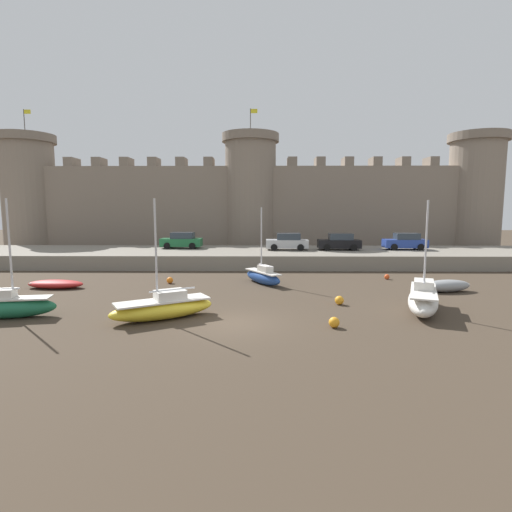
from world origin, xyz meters
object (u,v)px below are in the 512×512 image
mooring_buoy_mid_mud (170,280)px  car_quay_west (182,241)px  mooring_buoy_near_channel (387,277)px  mooring_buoy_near_shore (334,322)px  sailboat_foreground_right (163,307)px  rowboat_midflat_right (447,286)px  car_quay_centre_west (339,242)px  mooring_buoy_off_centre (339,300)px  sailboat_foreground_left (9,306)px  rowboat_midflat_centre (56,284)px  car_quay_east (287,242)px  car_quay_centre_east (405,242)px  sailboat_near_channel_right (423,299)px  sailboat_near_channel_left (263,276)px

mooring_buoy_mid_mud → car_quay_west: 12.69m
mooring_buoy_near_channel → mooring_buoy_near_shore: bearing=-116.8°
sailboat_foreground_right → rowboat_midflat_right: bearing=21.2°
car_quay_centre_west → mooring_buoy_off_centre: bearing=-100.9°
sailboat_foreground_left → sailboat_foreground_right: sailboat_foreground_left is taller
rowboat_midflat_centre → mooring_buoy_mid_mud: rowboat_midflat_centre is taller
mooring_buoy_near_channel → car_quay_centre_west: 9.48m
car_quay_east → car_quay_west: bearing=172.3°
car_quay_west → car_quay_east: bearing=-7.7°
rowboat_midflat_centre → car_quay_centre_east: bearing=25.2°
sailboat_near_channel_right → rowboat_midflat_centre: bearing=165.1°
sailboat_foreground_right → mooring_buoy_near_channel: (14.28, 10.98, -0.36)m
mooring_buoy_mid_mud → car_quay_centre_east: car_quay_centre_east is taller
rowboat_midflat_right → sailboat_foreground_left: 25.12m
car_quay_west → car_quay_centre_west: bearing=-5.4°
rowboat_midflat_centre → car_quay_centre_east: 31.10m
rowboat_midflat_centre → car_quay_east: car_quay_east is taller
rowboat_midflat_centre → mooring_buoy_near_channel: 23.63m
rowboat_midflat_right → sailboat_foreground_left: bearing=-165.2°
sailboat_near_channel_left → sailboat_foreground_right: size_ratio=0.93×
rowboat_midflat_centre → car_quay_centre_west: (21.50, 12.75, 1.76)m
rowboat_midflat_centre → sailboat_foreground_right: bearing=-39.0°
mooring_buoy_off_centre → car_quay_centre_west: (3.31, 17.15, 1.81)m
sailboat_near_channel_left → mooring_buoy_off_centre: (4.22, -6.12, -0.31)m
mooring_buoy_off_centre → car_quay_centre_east: bearing=60.7°
sailboat_foreground_left → mooring_buoy_mid_mud: size_ratio=12.70×
rowboat_midflat_centre → mooring_buoy_near_channel: bearing=8.9°
mooring_buoy_off_centre → car_quay_east: size_ratio=0.12×
rowboat_midflat_right → mooring_buoy_near_channel: size_ratio=8.95×
mooring_buoy_near_channel → car_quay_centre_east: car_quay_centre_east is taller
sailboat_near_channel_left → sailboat_foreground_right: sailboat_foreground_right is taller
rowboat_midflat_right → car_quay_centre_west: car_quay_centre_west is taller
rowboat_midflat_right → car_quay_west: 25.13m
sailboat_foreground_right → mooring_buoy_mid_mud: size_ratio=12.67×
mooring_buoy_near_channel → car_quay_centre_west: car_quay_centre_west is taller
mooring_buoy_near_channel → mooring_buoy_mid_mud: bearing=-173.4°
rowboat_midflat_right → car_quay_centre_west: size_ratio=0.85×
mooring_buoy_near_shore → car_quay_centre_east: 24.60m
rowboat_midflat_right → mooring_buoy_mid_mud: rowboat_midflat_right is taller
mooring_buoy_near_shore → car_quay_centre_east: bearing=63.4°
mooring_buoy_off_centre → car_quay_centre_west: car_quay_centre_west is taller
car_quay_west → car_quay_east: size_ratio=1.00×
mooring_buoy_mid_mud → car_quay_east: size_ratio=0.11×
mooring_buoy_mid_mud → car_quay_centre_west: bearing=37.7°
mooring_buoy_mid_mud → sailboat_foreground_left: bearing=-122.8°
rowboat_midflat_right → car_quay_east: car_quay_east is taller
sailboat_foreground_left → mooring_buoy_mid_mud: sailboat_foreground_left is taller
sailboat_near_channel_left → sailboat_near_channel_right: sailboat_near_channel_right is taller
mooring_buoy_mid_mud → car_quay_centre_west: 18.02m
car_quay_east → mooring_buoy_near_shore: bearing=-88.1°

